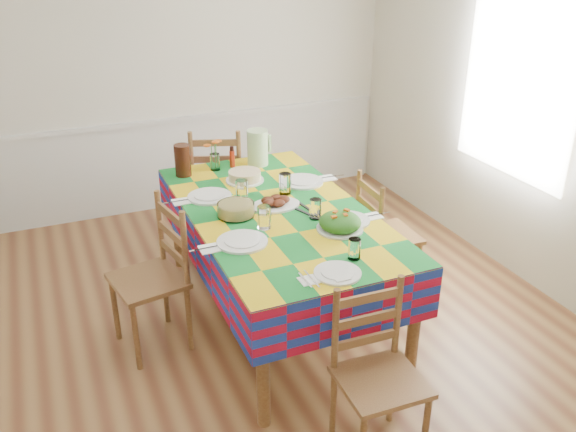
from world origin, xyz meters
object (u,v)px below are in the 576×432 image
Objects in this scene: tea_pitcher at (183,160)px; chair_far at (218,184)px; green_pitcher at (258,148)px; chair_left at (155,278)px; meat_platter at (275,203)px; chair_right at (383,236)px; chair_near at (377,376)px; dining_table at (277,223)px.

tea_pitcher is 0.24× the size of chair_far.
green_pitcher is 0.28× the size of chair_left.
meat_platter is 0.36× the size of chair_right.
chair_near is 0.91× the size of chair_far.
green_pitcher is at bearing 0.24° from tea_pitcher.
chair_far is 1.10× the size of chair_right.
chair_left is 1.74m from chair_right.
meat_platter is 0.36× the size of chair_near.
chair_far is (-0.03, 1.31, -0.35)m from meat_platter.
chair_right is (0.86, -0.06, -0.40)m from meat_platter.
chair_far is at bearing 36.16° from chair_right.
dining_table is 2.12× the size of chair_left.
green_pitcher is (0.19, 0.89, 0.24)m from dining_table.
meat_platter is at bearing 89.29° from chair_right.
tea_pitcher is at bearing 59.01° from chair_right.
green_pitcher is 2.32m from chair_near.
chair_near is at bearing -90.35° from meat_platter.
green_pitcher reaches higher than chair_far.
chair_far is at bearing 90.68° from dining_table.
tea_pitcher is 0.26× the size of chair_right.
tea_pitcher is 0.78m from chair_far.
tea_pitcher is 1.08m from chair_left.
chair_far reaches higher than chair_right.
dining_table is 0.91m from chair_right.
dining_table is 0.94m from green_pitcher.
chair_near is (0.43, -2.25, -0.49)m from tea_pitcher.
dining_table is 2.27× the size of chair_right.
tea_pitcher is (-0.62, -0.00, -0.02)m from green_pitcher.
chair_near is 0.94× the size of chair_left.
tea_pitcher is (-0.42, 0.88, 0.22)m from dining_table.
chair_left is at bearing -116.88° from tea_pitcher.
tea_pitcher is (-0.44, 0.82, 0.10)m from meat_platter.
chair_left is at bearing 179.42° from dining_table.
chair_right is at bearing 59.72° from chair_near.
green_pitcher is at bearing 132.76° from chair_far.
green_pitcher is 1.16× the size of tea_pitcher.
tea_pitcher is at bearing 142.34° from chair_left.
chair_far reaches higher than chair_left.
green_pitcher is 0.30× the size of chair_near.
chair_far is at bearing 113.24° from green_pitcher.
chair_near reaches higher than meat_platter.
green_pitcher reaches higher than chair_left.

